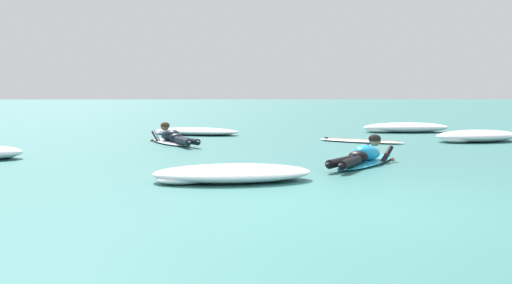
{
  "coord_description": "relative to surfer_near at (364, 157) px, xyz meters",
  "views": [
    {
      "loc": [
        -1.51,
        -6.63,
        1.29
      ],
      "look_at": [
        -0.85,
        5.63,
        0.23
      ],
      "focal_mm": 43.21,
      "sensor_mm": 36.0,
      "label": 1
    }
  ],
  "objects": [
    {
      "name": "surfer_near",
      "position": [
        0.0,
        0.0,
        0.0
      ],
      "size": [
        1.76,
        2.43,
        0.54
      ],
      "color": "#2DB2D1",
      "rests_on": "ground"
    },
    {
      "name": "surfer_far",
      "position": [
        -3.56,
        4.22,
        -0.0
      ],
      "size": [
        1.44,
        2.52,
        0.53
      ],
      "color": "silver",
      "rests_on": "ground"
    },
    {
      "name": "whitewater_mid_left",
      "position": [
        -3.12,
        7.12,
        -0.04
      ],
      "size": [
        2.74,
        2.0,
        0.2
      ],
      "color": "white",
      "rests_on": "ground"
    },
    {
      "name": "whitewater_mid_right",
      "position": [
        3.86,
        4.51,
        -0.01
      ],
      "size": [
        2.44,
        1.7,
        0.28
      ],
      "color": "white",
      "rests_on": "ground"
    },
    {
      "name": "drifting_surfboard",
      "position": [
        0.93,
        4.44,
        -0.1
      ],
      "size": [
        2.11,
        1.77,
        0.16
      ],
      "color": "white",
      "rests_on": "ground"
    },
    {
      "name": "whitewater_front",
      "position": [
        3.07,
        7.8,
        -0.0
      ],
      "size": [
        2.6,
        1.18,
        0.29
      ],
      "color": "white",
      "rests_on": "ground"
    },
    {
      "name": "ground_plane",
      "position": [
        -0.87,
        6.38,
        -0.14
      ],
      "size": [
        120.0,
        120.0,
        0.0
      ],
      "primitive_type": "plane",
      "color": "#387A75"
    },
    {
      "name": "whitewater_back",
      "position": [
        -2.25,
        -1.7,
        -0.03
      ],
      "size": [
        2.32,
        1.3,
        0.23
      ],
      "color": "white",
      "rests_on": "ground"
    }
  ]
}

